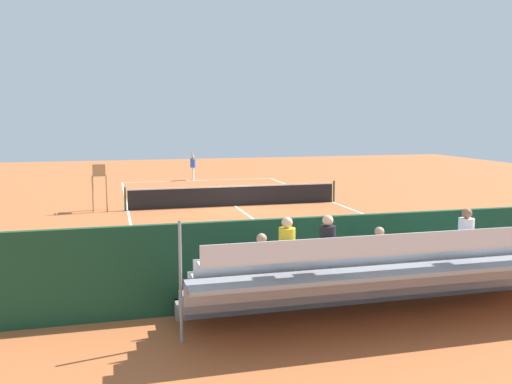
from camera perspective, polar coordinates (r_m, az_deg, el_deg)
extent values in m
plane|color=#BC6033|center=(26.51, -2.21, -1.44)|extent=(60.00, 60.00, 0.00)
cube|color=white|center=(37.22, -5.91, 1.20)|extent=(10.00, 0.10, 0.01)
cube|color=white|center=(16.18, 6.40, -7.47)|extent=(10.00, 0.10, 0.01)
cube|color=white|center=(28.01, 7.82, -1.00)|extent=(0.10, 22.00, 0.01)
cube|color=white|center=(25.90, -13.07, -1.85)|extent=(0.10, 22.00, 0.01)
cube|color=white|center=(32.38, -4.55, 0.23)|extent=(7.50, 0.10, 0.01)
cube|color=white|center=(20.74, 1.45, -4.02)|extent=(7.50, 0.10, 0.01)
cube|color=white|center=(26.51, -2.21, -1.43)|extent=(0.10, 12.10, 0.01)
cube|color=white|center=(37.22, -5.91, 1.20)|extent=(0.10, 0.30, 0.01)
cube|color=black|center=(26.44, -2.22, -0.46)|extent=(10.00, 0.02, 0.91)
cube|color=white|center=(26.38, -2.22, 0.58)|extent=(10.00, 0.04, 0.06)
cylinder|color=#2D5133|center=(27.97, 8.03, 0.09)|extent=(0.10, 0.10, 1.07)
cylinder|color=#2D5133|center=(25.82, -13.33, -0.69)|extent=(0.10, 0.10, 1.07)
cube|color=#194228|center=(13.27, 11.17, -6.53)|extent=(18.00, 0.16, 2.00)
cube|color=gray|center=(13.18, 11.76, -10.14)|extent=(9.00, 0.10, 0.45)
cube|color=gray|center=(12.83, 12.49, -9.80)|extent=(9.00, 0.80, 0.08)
cube|color=gray|center=(13.21, 11.70, -10.11)|extent=(9.00, 0.04, 0.45)
cube|color=silver|center=(12.63, 12.75, -8.11)|extent=(8.60, 0.36, 0.04)
cube|color=silver|center=(12.42, 13.17, -7.43)|extent=(8.60, 0.03, 0.36)
cube|color=gray|center=(12.03, 14.31, -8.82)|extent=(9.00, 0.80, 0.08)
cube|color=gray|center=(12.40, 13.42, -9.17)|extent=(9.00, 0.04, 0.45)
cube|color=silver|center=(11.83, 14.62, -6.99)|extent=(8.60, 0.36, 0.04)
cube|color=silver|center=(11.63, 15.09, -6.25)|extent=(8.60, 0.03, 0.36)
cube|color=gray|center=(11.24, 16.38, -7.68)|extent=(9.00, 0.80, 0.08)
cube|color=gray|center=(11.61, 15.37, -8.10)|extent=(9.00, 0.04, 0.45)
cube|color=silver|center=(11.06, 16.73, -5.71)|extent=(8.60, 0.36, 0.04)
cube|color=silver|center=(10.87, 17.27, -4.88)|extent=(8.60, 0.03, 0.36)
cylinder|color=gray|center=(10.57, -7.78, -9.19)|extent=(0.06, 0.06, 2.35)
cube|color=#2D2D33|center=(11.68, -2.02, -9.02)|extent=(0.32, 0.40, 0.12)
cylinder|color=pink|center=(11.49, -1.89, -7.83)|extent=(0.30, 0.30, 0.45)
sphere|color=tan|center=(11.41, -1.90, -6.25)|extent=(0.20, 0.20, 0.20)
cube|color=#2D2D33|center=(10.88, 0.41, -7.82)|extent=(0.32, 0.40, 0.12)
cylinder|color=orange|center=(10.69, 0.58, -6.52)|extent=(0.30, 0.30, 0.45)
sphere|color=tan|center=(10.62, 0.58, -4.82)|extent=(0.20, 0.20, 0.20)
cube|color=#2D2D33|center=(11.90, 2.19, -8.70)|extent=(0.32, 0.40, 0.12)
cylinder|color=black|center=(11.71, 2.37, -7.53)|extent=(0.30, 0.30, 0.45)
sphere|color=brown|center=(11.63, 2.38, -5.98)|extent=(0.20, 0.20, 0.20)
cube|color=#2D2D33|center=(11.72, 20.43, -4.91)|extent=(0.32, 0.40, 0.12)
cylinder|color=white|center=(11.57, 20.84, -3.65)|extent=(0.30, 0.30, 0.45)
sphere|color=#8C6647|center=(11.51, 20.92, -2.06)|extent=(0.20, 0.20, 0.20)
cube|color=#2D2D33|center=(13.14, 15.56, -7.40)|extent=(0.32, 0.40, 0.12)
cylinder|color=green|center=(12.97, 15.88, -6.31)|extent=(0.30, 0.30, 0.45)
sphere|color=beige|center=(12.90, 15.93, -4.91)|extent=(0.20, 0.20, 0.20)
cube|color=#2D2D33|center=(10.09, 2.99, -6.43)|extent=(0.32, 0.40, 0.12)
cylinder|color=yellow|center=(9.91, 3.21, -5.00)|extent=(0.30, 0.30, 0.45)
sphere|color=beige|center=(9.85, 3.23, -3.16)|extent=(0.20, 0.20, 0.20)
cube|color=#2D2D33|center=(10.35, 7.11, -6.12)|extent=(0.32, 0.40, 0.12)
cylinder|color=black|center=(10.18, 7.38, -4.72)|extent=(0.30, 0.30, 0.45)
sphere|color=beige|center=(10.11, 7.42, -2.92)|extent=(0.20, 0.20, 0.20)
cube|color=#2D2D33|center=(11.75, 12.25, -6.81)|extent=(0.32, 0.40, 0.12)
cylinder|color=orange|center=(11.58, 12.56, -5.59)|extent=(0.30, 0.30, 0.45)
sphere|color=tan|center=(11.51, 12.60, -4.01)|extent=(0.20, 0.20, 0.20)
cylinder|color=#A88456|center=(26.25, -15.12, -0.03)|extent=(0.07, 0.07, 1.60)
cylinder|color=#A88456|center=(26.26, -16.43, -0.08)|extent=(0.07, 0.07, 1.60)
cylinder|color=#A88456|center=(25.65, -15.13, -0.21)|extent=(0.07, 0.07, 1.60)
cylinder|color=#A88456|center=(25.66, -16.47, -0.25)|extent=(0.07, 0.07, 1.60)
cube|color=#A88456|center=(25.86, -15.86, 1.68)|extent=(0.56, 0.56, 0.06)
cube|color=#A88456|center=(25.59, -15.89, 2.23)|extent=(0.56, 0.06, 0.48)
cube|color=#A88456|center=(25.84, -15.29, 2.03)|extent=(0.04, 0.48, 0.04)
cube|color=#A88456|center=(25.85, -16.45, 1.99)|extent=(0.04, 0.48, 0.04)
cube|color=#9E754C|center=(15.34, 18.60, -6.96)|extent=(1.80, 0.40, 0.05)
cylinder|color=#9E754C|center=(15.82, 20.86, -7.47)|extent=(0.06, 0.06, 0.45)
cylinder|color=#9E754C|center=(15.01, 16.15, -8.07)|extent=(0.06, 0.06, 0.45)
cube|color=#9E754C|center=(15.13, 19.03, -6.01)|extent=(1.80, 0.04, 0.36)
cube|color=black|center=(14.41, 13.38, -8.82)|extent=(0.90, 0.36, 0.36)
cylinder|color=white|center=(37.61, -6.49, 1.91)|extent=(0.14, 0.14, 0.85)
cylinder|color=white|center=(37.39, -6.52, 1.87)|extent=(0.14, 0.14, 0.85)
cylinder|color=blue|center=(37.44, -6.52, 2.99)|extent=(0.43, 0.43, 0.60)
sphere|color=tan|center=(37.41, -6.53, 3.62)|extent=(0.22, 0.22, 0.22)
cylinder|color=tan|center=(37.18, -6.56, 3.73)|extent=(0.26, 0.14, 0.55)
cylinder|color=tan|center=(37.65, -6.50, 3.07)|extent=(0.11, 0.11, 0.50)
cylinder|color=black|center=(37.27, -7.49, 1.20)|extent=(0.28, 0.04, 0.03)
torus|color=#D8CC4C|center=(37.31, -7.08, 1.22)|extent=(0.32, 0.32, 0.02)
cylinder|color=white|center=(37.31, -7.08, 1.22)|extent=(0.25, 0.25, 0.00)
sphere|color=#CCDB33|center=(34.71, -4.06, 0.79)|extent=(0.07, 0.07, 0.07)
sphere|color=#CCDB33|center=(34.56, -7.73, 0.71)|extent=(0.07, 0.07, 0.07)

